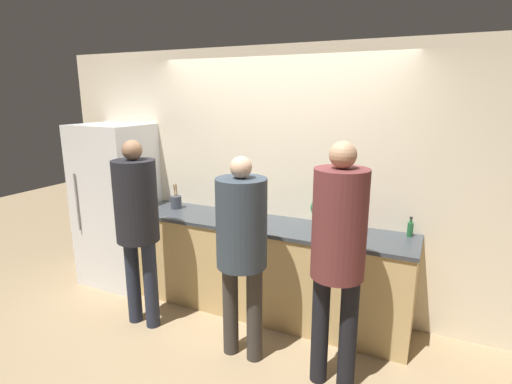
{
  "coord_description": "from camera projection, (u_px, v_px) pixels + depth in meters",
  "views": [
    {
      "loc": [
        1.48,
        -3.02,
        2.14
      ],
      "look_at": [
        0.0,
        0.14,
        1.29
      ],
      "focal_mm": 28.0,
      "sensor_mm": 36.0,
      "label": 1
    }
  ],
  "objects": [
    {
      "name": "cup_red",
      "position": [
        345.0,
        233.0,
        3.42
      ],
      "size": [
        0.08,
        0.08,
        0.08
      ],
      "color": "#A33D33",
      "rests_on": "counter"
    },
    {
      "name": "ground_plane",
      "position": [
        250.0,
        327.0,
        3.77
      ],
      "size": [
        14.0,
        14.0,
        0.0
      ],
      "primitive_type": "plane",
      "color": "#9E8460"
    },
    {
      "name": "bottle_amber",
      "position": [
        219.0,
        204.0,
        4.12
      ],
      "size": [
        0.07,
        0.07,
        0.26
      ],
      "color": "brown",
      "rests_on": "counter"
    },
    {
      "name": "person_center",
      "position": [
        242.0,
        238.0,
        3.13
      ],
      "size": [
        0.4,
        0.4,
        1.69
      ],
      "color": "#38332D",
      "rests_on": "ground_plane"
    },
    {
      "name": "refrigerator",
      "position": [
        117.0,
        205.0,
        4.56
      ],
      "size": [
        0.77,
        0.7,
        1.83
      ],
      "color": "white",
      "rests_on": "ground_plane"
    },
    {
      "name": "fruit_bowl",
      "position": [
        233.0,
        218.0,
        3.86
      ],
      "size": [
        0.26,
        0.26,
        0.12
      ],
      "color": "beige",
      "rests_on": "counter"
    },
    {
      "name": "utensil_crock",
      "position": [
        176.0,
        202.0,
        4.32
      ],
      "size": [
        0.12,
        0.12,
        0.27
      ],
      "color": "#3D424C",
      "rests_on": "counter"
    },
    {
      "name": "counter",
      "position": [
        265.0,
        267.0,
        3.97
      ],
      "size": [
        2.82,
        0.63,
        0.94
      ],
      "color": "tan",
      "rests_on": "ground_plane"
    },
    {
      "name": "wall_back",
      "position": [
        277.0,
        180.0,
        4.03
      ],
      "size": [
        5.2,
        0.06,
        2.6
      ],
      "color": "beige",
      "rests_on": "ground_plane"
    },
    {
      "name": "potted_plant",
      "position": [
        319.0,
        211.0,
        3.76
      ],
      "size": [
        0.17,
        0.17,
        0.25
      ],
      "color": "beige",
      "rests_on": "counter"
    },
    {
      "name": "bottle_red",
      "position": [
        361.0,
        221.0,
        3.56
      ],
      "size": [
        0.06,
        0.06,
        0.26
      ],
      "color": "red",
      "rests_on": "counter"
    },
    {
      "name": "person_left",
      "position": [
        137.0,
        216.0,
        3.6
      ],
      "size": [
        0.38,
        0.38,
        1.76
      ],
      "color": "#232838",
      "rests_on": "ground_plane"
    },
    {
      "name": "bottle_green",
      "position": [
        410.0,
        229.0,
        3.46
      ],
      "size": [
        0.05,
        0.05,
        0.18
      ],
      "color": "#236033",
      "rests_on": "counter"
    },
    {
      "name": "person_right",
      "position": [
        338.0,
        244.0,
        2.78
      ],
      "size": [
        0.38,
        0.38,
        1.84
      ],
      "color": "black",
      "rests_on": "ground_plane"
    }
  ]
}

